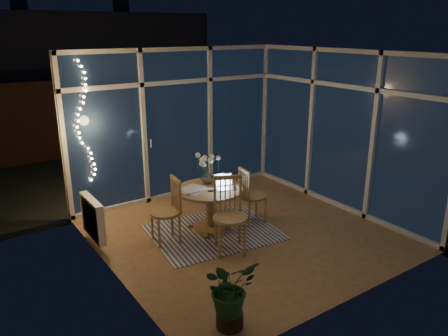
% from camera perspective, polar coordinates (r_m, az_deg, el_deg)
% --- Properties ---
extents(floor, '(4.00, 4.00, 0.00)m').
position_cam_1_polar(floor, '(6.55, 2.64, -8.47)').
color(floor, olive).
rests_on(floor, ground).
extents(ceiling, '(4.00, 4.00, 0.00)m').
position_cam_1_polar(ceiling, '(5.88, 3.01, 14.87)').
color(ceiling, silver).
rests_on(ceiling, wall_back).
extents(wall_back, '(4.00, 0.04, 2.60)m').
position_cam_1_polar(wall_back, '(7.73, -6.20, 5.79)').
color(wall_back, beige).
rests_on(wall_back, floor).
extents(wall_front, '(4.00, 0.04, 2.60)m').
position_cam_1_polar(wall_front, '(4.73, 17.58, -2.86)').
color(wall_front, beige).
rests_on(wall_front, floor).
extents(wall_left, '(0.04, 4.00, 2.60)m').
position_cam_1_polar(wall_left, '(5.18, -15.15, -0.83)').
color(wall_left, beige).
rests_on(wall_left, floor).
extents(wall_right, '(0.04, 4.00, 2.60)m').
position_cam_1_polar(wall_right, '(7.43, 15.25, 4.77)').
color(wall_right, beige).
rests_on(wall_right, floor).
extents(window_wall_back, '(4.00, 0.10, 2.60)m').
position_cam_1_polar(window_wall_back, '(7.69, -6.06, 5.74)').
color(window_wall_back, silver).
rests_on(window_wall_back, floor).
extents(window_wall_right, '(0.10, 4.00, 2.60)m').
position_cam_1_polar(window_wall_right, '(7.40, 15.05, 4.74)').
color(window_wall_right, silver).
rests_on(window_wall_right, floor).
extents(radiator, '(0.10, 0.70, 0.58)m').
position_cam_1_polar(radiator, '(6.32, -16.76, -6.29)').
color(radiator, white).
rests_on(radiator, wall_left).
extents(fairy_lights, '(0.24, 0.10, 1.85)m').
position_cam_1_polar(fairy_lights, '(6.96, -17.86, 5.58)').
color(fairy_lights, '#FFB866').
rests_on(fairy_lights, window_wall_back).
extents(garden_patio, '(12.00, 6.00, 0.10)m').
position_cam_1_polar(garden_patio, '(10.90, -11.17, 1.75)').
color(garden_patio, black).
rests_on(garden_patio, ground).
extents(garden_fence, '(11.00, 0.08, 1.80)m').
position_cam_1_polar(garden_fence, '(10.96, -14.94, 6.74)').
color(garden_fence, '#371E14').
rests_on(garden_fence, ground).
extents(neighbour_roof, '(7.00, 3.00, 2.20)m').
position_cam_1_polar(neighbour_roof, '(13.74, -18.60, 14.05)').
color(neighbour_roof, '#31333B').
rests_on(neighbour_roof, ground).
extents(garden_shrubs, '(0.90, 0.90, 0.90)m').
position_cam_1_polar(garden_shrubs, '(8.88, -14.90, 1.21)').
color(garden_shrubs, black).
rests_on(garden_shrubs, ground).
extents(rug, '(1.97, 1.65, 0.01)m').
position_cam_1_polar(rug, '(6.57, -1.36, -8.34)').
color(rug, beige).
rests_on(rug, floor).
extents(dining_table, '(1.09, 1.09, 0.67)m').
position_cam_1_polar(dining_table, '(6.50, -1.87, -5.43)').
color(dining_table, '#A08148').
rests_on(dining_table, floor).
extents(chair_left, '(0.49, 0.49, 0.95)m').
position_cam_1_polar(chair_left, '(6.15, -7.71, -5.58)').
color(chair_left, '#A08148').
rests_on(chair_left, floor).
extents(chair_right, '(0.47, 0.47, 0.90)m').
position_cam_1_polar(chair_right, '(6.74, 3.83, -3.52)').
color(chair_right, '#A08148').
rests_on(chair_right, floor).
extents(chair_front, '(0.64, 0.64, 1.04)m').
position_cam_1_polar(chair_front, '(5.82, 0.80, -6.29)').
color(chair_front, '#A08148').
rests_on(chair_front, floor).
extents(laptop, '(0.34, 0.32, 0.21)m').
position_cam_1_polar(laptop, '(6.34, 0.22, -1.79)').
color(laptop, silver).
rests_on(laptop, dining_table).
extents(flower_vase, '(0.23, 0.23, 0.21)m').
position_cam_1_polar(flower_vase, '(6.56, -2.24, -1.13)').
color(flower_vase, silver).
rests_on(flower_vase, dining_table).
extents(bowl, '(0.17, 0.17, 0.04)m').
position_cam_1_polar(bowl, '(6.67, 0.00, -1.57)').
color(bowl, silver).
rests_on(bowl, dining_table).
extents(newspapers, '(0.40, 0.34, 0.02)m').
position_cam_1_polar(newspapers, '(6.30, -4.30, -2.88)').
color(newspapers, silver).
rests_on(newspapers, dining_table).
extents(phone, '(0.13, 0.10, 0.01)m').
position_cam_1_polar(phone, '(6.27, -1.59, -2.99)').
color(phone, black).
rests_on(phone, dining_table).
extents(potted_plant, '(0.57, 0.51, 0.76)m').
position_cam_1_polar(potted_plant, '(4.52, 0.76, -16.14)').
color(potted_plant, '#17431F').
rests_on(potted_plant, floor).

